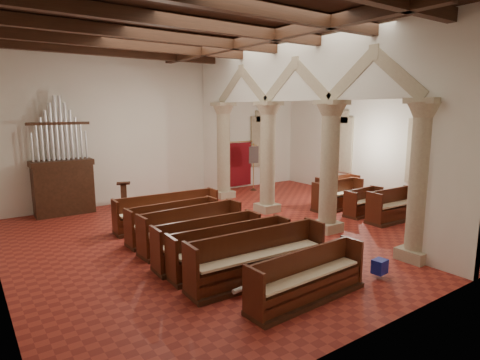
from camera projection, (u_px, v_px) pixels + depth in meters
name	position (u px, v px, depth m)	size (l,w,h in m)	color
floor	(253.00, 229.00, 12.87)	(14.00, 14.00, 0.00)	#9F3022
ceiling	(254.00, 34.00, 11.82)	(14.00, 14.00, 0.00)	black
wall_back	(169.00, 128.00, 17.17)	(14.00, 0.02, 6.00)	white
wall_front	(446.00, 153.00, 7.51)	(14.00, 0.02, 6.00)	white
wall_right	(390.00, 129.00, 16.31)	(0.02, 12.00, 6.00)	white
ceiling_beams	(254.00, 40.00, 11.85)	(13.80, 11.80, 0.30)	#3D2013
arcade	(297.00, 116.00, 13.26)	(0.90, 11.90, 6.00)	tan
window_right_a	(423.00, 152.00, 15.23)	(0.03, 1.00, 2.20)	#367A67
window_right_b	(341.00, 144.00, 18.45)	(0.03, 1.00, 2.20)	#367A67
window_back	(261.00, 141.00, 20.13)	(1.00, 0.03, 2.20)	#367A67
pipe_organ	(63.00, 177.00, 14.50)	(2.10, 0.85, 4.40)	#3D2013
lectern	(124.00, 199.00, 14.97)	(0.56, 0.59, 1.19)	#3A2112
dossal_curtain	(237.00, 164.00, 19.41)	(1.80, 0.07, 2.17)	maroon
processional_banner	(254.00, 174.00, 18.90)	(0.52, 0.66, 2.25)	#3D2013
hymnal_box_a	(380.00, 266.00, 9.15)	(0.32, 0.26, 0.32)	navy
hymnal_box_b	(298.00, 249.00, 10.26)	(0.33, 0.27, 0.33)	navy
hymnal_box_c	(249.00, 237.00, 11.21)	(0.36, 0.29, 0.36)	navy
tube_heater_a	(321.00, 280.00, 8.66)	(0.09, 0.09, 0.91)	white
tube_heater_b	(252.00, 285.00, 8.43)	(0.10, 0.10, 1.04)	white
nave_pew_0	(307.00, 284.00, 8.04)	(2.87, 0.79, 1.01)	#3D2013
nave_pew_1	(259.00, 265.00, 8.94)	(3.43, 0.90, 1.14)	#3D2013
nave_pew_2	(231.00, 255.00, 9.59)	(3.15, 0.86, 1.08)	#3D2013
nave_pew_3	(208.00, 248.00, 10.02)	(2.82, 0.83, 1.12)	#3D2013
nave_pew_4	(192.00, 235.00, 11.08)	(3.02, 0.89, 1.14)	#3D2013
nave_pew_5	(174.00, 227.00, 11.81)	(2.79, 0.81, 1.09)	#3D2013
nave_pew_6	(168.00, 216.00, 13.02)	(3.45, 0.89, 1.10)	#3D2013
aisle_pew_0	(393.00, 211.00, 13.72)	(2.09, 0.82, 1.11)	#3D2013
aisle_pew_1	(363.00, 206.00, 14.56)	(1.71, 0.75, 0.97)	#3D2013
aisle_pew_2	(338.00, 199.00, 15.40)	(2.20, 0.77, 1.12)	#3D2013
aisle_pew_3	(338.00, 194.00, 16.27)	(1.93, 0.85, 1.13)	#3D2013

